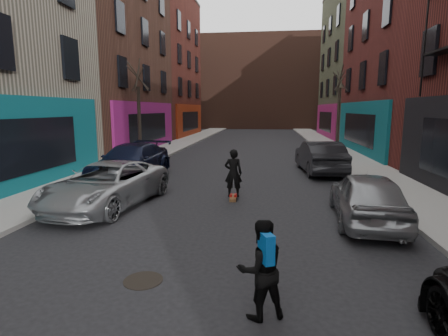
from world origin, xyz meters
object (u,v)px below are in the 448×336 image
(skateboard, at_px, (233,198))
(skateboarder, at_px, (233,173))
(parked_left_far, at_px, (107,185))
(parked_left_end, at_px, (131,162))
(manhole, at_px, (143,280))
(tree_left_far, at_px, (139,103))
(pedestrian, at_px, (261,269))
(parked_right_end, at_px, (320,157))
(tree_right_far, at_px, (339,102))
(parked_right_far, at_px, (367,197))

(skateboard, relative_size, skateboarder, 0.49)
(parked_left_far, bearing_deg, parked_left_end, 109.84)
(manhole, bearing_deg, tree_left_far, 110.48)
(skateboarder, relative_size, pedestrian, 1.08)
(parked_left_end, relative_size, skateboarder, 3.25)
(parked_right_end, xyz_separation_m, manhole, (-4.65, -11.37, -0.76))
(parked_right_end, relative_size, pedestrian, 3.11)
(tree_right_far, bearing_deg, parked_left_end, -133.32)
(parked_right_end, xyz_separation_m, pedestrian, (-2.55, -12.21, -0.01))
(skateboarder, bearing_deg, manhole, 77.06)
(parked_right_end, bearing_deg, parked_left_end, 12.56)
(parked_left_far, bearing_deg, parked_right_far, 3.17)
(parked_right_far, bearing_deg, tree_right_far, -93.27)
(parked_left_far, relative_size, parked_right_end, 1.07)
(pedestrian, bearing_deg, parked_right_end, -125.50)
(parked_left_end, distance_m, pedestrian, 11.19)
(tree_left_far, xyz_separation_m, tree_right_far, (12.40, 6.00, 0.15))
(parked_left_far, bearing_deg, manhole, -50.60)
(tree_left_far, distance_m, tree_right_far, 13.78)
(tree_left_far, xyz_separation_m, pedestrian, (7.40, -15.02, -2.62))
(skateboard, height_order, manhole, skateboard)
(parked_right_far, height_order, parked_right_end, parked_right_end)
(tree_left_far, xyz_separation_m, manhole, (5.30, -14.19, -3.37))
(parked_left_far, bearing_deg, skateboard, 26.47)
(skateboard, xyz_separation_m, pedestrian, (1.06, -6.71, 0.71))
(tree_right_far, distance_m, skateboard, 15.93)
(tree_left_far, height_order, skateboard, tree_left_far)
(tree_right_far, height_order, skateboard, tree_right_far)
(tree_left_far, distance_m, skateboard, 10.98)
(parked_right_far, bearing_deg, skateboard, -22.16)
(tree_right_far, relative_size, pedestrian, 4.56)
(parked_right_end, xyz_separation_m, skateboard, (-3.61, -5.50, -0.71))
(tree_left_far, height_order, tree_right_far, tree_right_far)
(skateboarder, xyz_separation_m, pedestrian, (1.06, -6.71, -0.15))
(tree_right_far, height_order, parked_right_far, tree_right_far)
(skateboarder, distance_m, manhole, 6.03)
(tree_right_far, bearing_deg, pedestrian, -103.38)
(tree_left_far, distance_m, parked_right_far, 14.66)
(tree_left_far, height_order, parked_right_far, tree_left_far)
(parked_right_far, xyz_separation_m, skateboarder, (-3.80, 1.92, 0.21))
(manhole, bearing_deg, parked_left_far, 121.60)
(parked_left_end, bearing_deg, tree_right_far, 50.76)
(parked_right_end, bearing_deg, skateboard, 51.79)
(tree_left_far, xyz_separation_m, skateboarder, (6.34, -8.32, -2.47))
(parked_right_end, height_order, manhole, parked_right_end)
(tree_left_far, height_order, pedestrian, tree_left_far)
(tree_right_far, distance_m, pedestrian, 21.79)
(tree_right_far, distance_m, parked_right_far, 16.64)
(parked_left_far, height_order, parked_right_end, parked_right_end)
(parked_left_end, height_order, manhole, parked_left_end)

